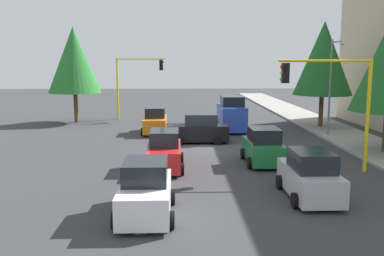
{
  "coord_description": "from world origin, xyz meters",
  "views": [
    {
      "loc": [
        26.18,
        -1.79,
        5.45
      ],
      "look_at": [
        -0.74,
        -0.89,
        1.2
      ],
      "focal_mm": 39.48,
      "sensor_mm": 36.0,
      "label": 1
    }
  ],
  "objects": [
    {
      "name": "ground_plane",
      "position": [
        0.0,
        0.0,
        0.0
      ],
      "size": [
        120.0,
        120.0,
        0.0
      ],
      "primitive_type": "plane",
      "color": "#353538"
    },
    {
      "name": "sidewalk_kerb",
      "position": [
        -5.0,
        10.5,
        0.07
      ],
      "size": [
        80.0,
        4.0,
        0.15
      ],
      "primitive_type": "cube",
      "color": "gray",
      "rests_on": "ground"
    },
    {
      "name": "lane_arrow_near",
      "position": [
        11.51,
        -3.0,
        0.01
      ],
      "size": [
        2.4,
        1.1,
        1.1
      ],
      "color": "silver",
      "rests_on": "ground"
    },
    {
      "name": "traffic_signal_far_right",
      "position": [
        -14.0,
        -5.72,
        4.13
      ],
      "size": [
        0.36,
        4.59,
        5.85
      ],
      "color": "yellow",
      "rests_on": "ground"
    },
    {
      "name": "traffic_signal_near_left",
      "position": [
        6.0,
        5.69,
        3.99
      ],
      "size": [
        0.36,
        4.59,
        5.64
      ],
      "color": "yellow",
      "rests_on": "ground"
    },
    {
      "name": "street_lamp_curbside",
      "position": [
        -3.61,
        9.2,
        4.35
      ],
      "size": [
        2.15,
        0.28,
        7.0
      ],
      "color": "slate",
      "rests_on": "ground"
    },
    {
      "name": "tree_roadside_mid",
      "position": [
        -8.0,
        10.0,
        5.7
      ],
      "size": [
        4.73,
        4.73,
        8.67
      ],
      "color": "brown",
      "rests_on": "ground"
    },
    {
      "name": "tree_opposite_side",
      "position": [
        -12.0,
        -11.0,
        5.59
      ],
      "size": [
        4.64,
        4.64,
        8.51
      ],
      "color": "brown",
      "rests_on": "ground"
    },
    {
      "name": "delivery_van_blue",
      "position": [
        -7.0,
        2.46,
        1.28
      ],
      "size": [
        4.8,
        2.22,
        2.77
      ],
      "color": "blue",
      "rests_on": "ground"
    },
    {
      "name": "car_green",
      "position": [
        4.12,
        2.78,
        0.9
      ],
      "size": [
        3.65,
        2.04,
        1.98
      ],
      "color": "#1E7238",
      "rests_on": "ground"
    },
    {
      "name": "car_black",
      "position": [
        -2.0,
        -0.42,
        0.9
      ],
      "size": [
        2.06,
        4.12,
        1.98
      ],
      "color": "black",
      "rests_on": "ground"
    },
    {
      "name": "car_red",
      "position": [
        5.05,
        -2.49,
        0.9
      ],
      "size": [
        3.95,
        1.96,
        1.98
      ],
      "color": "red",
      "rests_on": "ground"
    },
    {
      "name": "car_white",
      "position": [
        11.69,
        -2.96,
        0.9
      ],
      "size": [
        3.89,
        2.06,
        1.98
      ],
      "color": "white",
      "rests_on": "ground"
    },
    {
      "name": "car_silver",
      "position": [
        9.96,
        3.48,
        0.9
      ],
      "size": [
        3.96,
        2.01,
        1.98
      ],
      "color": "#B2B5BA",
      "rests_on": "ground"
    },
    {
      "name": "car_orange",
      "position": [
        -5.97,
        -3.54,
        0.9
      ],
      "size": [
        3.82,
        2.0,
        1.98
      ],
      "color": "orange",
      "rests_on": "ground"
    }
  ]
}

